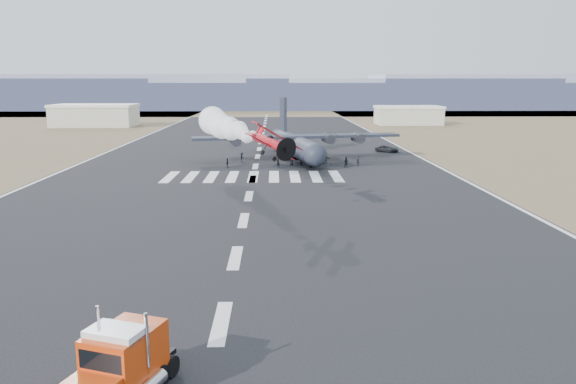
{
  "coord_description": "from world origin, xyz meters",
  "views": [
    {
      "loc": [
        3.07,
        -29.86,
        13.42
      ],
      "look_at": [
        4.24,
        18.03,
        4.0
      ],
      "focal_mm": 35.0,
      "sensor_mm": 36.0,
      "label": 1
    }
  ],
  "objects_px": {
    "hangar_left": "(95,115)",
    "crew_b": "(300,161)",
    "semi_truck": "(118,365)",
    "support_vehicle": "(387,149)",
    "crew_d": "(227,163)",
    "crew_f": "(325,159)",
    "crew_g": "(278,162)",
    "crew_a": "(358,160)",
    "crew_e": "(292,160)",
    "crew_c": "(242,157)",
    "crew_h": "(346,162)",
    "hangar_right": "(408,115)",
    "aerobatic_biplane": "(271,142)",
    "transport_aircraft": "(295,143)"
  },
  "relations": [
    {
      "from": "hangar_left",
      "to": "crew_b",
      "type": "bearing_deg",
      "value": -55.12
    },
    {
      "from": "semi_truck",
      "to": "support_vehicle",
      "type": "distance_m",
      "value": 90.77
    },
    {
      "from": "semi_truck",
      "to": "crew_d",
      "type": "distance_m",
      "value": 66.36
    },
    {
      "from": "crew_f",
      "to": "crew_g",
      "type": "relative_size",
      "value": 1.0
    },
    {
      "from": "crew_a",
      "to": "crew_e",
      "type": "distance_m",
      "value": 10.82
    },
    {
      "from": "semi_truck",
      "to": "crew_c",
      "type": "relative_size",
      "value": 4.56
    },
    {
      "from": "hangar_left",
      "to": "crew_e",
      "type": "distance_m",
      "value": 102.06
    },
    {
      "from": "crew_f",
      "to": "crew_d",
      "type": "bearing_deg",
      "value": -149.82
    },
    {
      "from": "semi_truck",
      "to": "crew_f",
      "type": "distance_m",
      "value": 71.91
    },
    {
      "from": "crew_d",
      "to": "crew_h",
      "type": "xyz_separation_m",
      "value": [
        18.94,
        -0.12,
        0.08
      ]
    },
    {
      "from": "crew_d",
      "to": "crew_f",
      "type": "relative_size",
      "value": 0.88
    },
    {
      "from": "crew_a",
      "to": "crew_c",
      "type": "relative_size",
      "value": 1.07
    },
    {
      "from": "semi_truck",
      "to": "crew_b",
      "type": "bearing_deg",
      "value": 100.94
    },
    {
      "from": "support_vehicle",
      "to": "crew_b",
      "type": "distance_m",
      "value": 25.53
    },
    {
      "from": "hangar_right",
      "to": "crew_h",
      "type": "relative_size",
      "value": 12.0
    },
    {
      "from": "hangar_right",
      "to": "crew_e",
      "type": "relative_size",
      "value": 12.5
    },
    {
      "from": "semi_truck",
      "to": "crew_h",
      "type": "distance_m",
      "value": 68.68
    },
    {
      "from": "aerobatic_biplane",
      "to": "hangar_left",
      "type": "bearing_deg",
      "value": 96.44
    },
    {
      "from": "semi_truck",
      "to": "crew_a",
      "type": "distance_m",
      "value": 71.08
    },
    {
      "from": "crew_c",
      "to": "crew_e",
      "type": "bearing_deg",
      "value": -94.22
    },
    {
      "from": "crew_d",
      "to": "crew_g",
      "type": "height_order",
      "value": "crew_g"
    },
    {
      "from": "aerobatic_biplane",
      "to": "crew_g",
      "type": "height_order",
      "value": "aerobatic_biplane"
    },
    {
      "from": "crew_b",
      "to": "crew_d",
      "type": "xyz_separation_m",
      "value": [
        -11.59,
        -1.53,
        -0.14
      ]
    },
    {
      "from": "hangar_right",
      "to": "crew_h",
      "type": "distance_m",
      "value": 96.82
    },
    {
      "from": "crew_c",
      "to": "hangar_right",
      "type": "bearing_deg",
      "value": -7.52
    },
    {
      "from": "crew_b",
      "to": "aerobatic_biplane",
      "type": "bearing_deg",
      "value": 20.25
    },
    {
      "from": "hangar_left",
      "to": "crew_c",
      "type": "xyz_separation_m",
      "value": [
        49.52,
        -79.86,
        -2.59
      ]
    },
    {
      "from": "crew_c",
      "to": "semi_truck",
      "type": "bearing_deg",
      "value": -158.65
    },
    {
      "from": "hangar_left",
      "to": "crew_h",
      "type": "xyz_separation_m",
      "value": [
        66.54,
        -86.54,
        -2.55
      ]
    },
    {
      "from": "crew_c",
      "to": "crew_f",
      "type": "xyz_separation_m",
      "value": [
        14.0,
        -2.62,
        0.06
      ]
    },
    {
      "from": "hangar_left",
      "to": "crew_g",
      "type": "height_order",
      "value": "hangar_left"
    },
    {
      "from": "crew_g",
      "to": "crew_c",
      "type": "bearing_deg",
      "value": -99.92
    },
    {
      "from": "crew_h",
      "to": "crew_b",
      "type": "bearing_deg",
      "value": -179.35
    },
    {
      "from": "hangar_left",
      "to": "crew_b",
      "type": "height_order",
      "value": "hangar_left"
    },
    {
      "from": "aerobatic_biplane",
      "to": "crew_c",
      "type": "distance_m",
      "value": 40.74
    },
    {
      "from": "aerobatic_biplane",
      "to": "crew_f",
      "type": "xyz_separation_m",
      "value": [
        8.8,
        37.21,
        -6.72
      ]
    },
    {
      "from": "crew_a",
      "to": "crew_c",
      "type": "distance_m",
      "value": 19.76
    },
    {
      "from": "aerobatic_biplane",
      "to": "semi_truck",
      "type": "bearing_deg",
      "value": -118.92
    },
    {
      "from": "hangar_left",
      "to": "crew_h",
      "type": "relative_size",
      "value": 14.35
    },
    {
      "from": "support_vehicle",
      "to": "crew_b",
      "type": "relative_size",
      "value": 2.49
    },
    {
      "from": "semi_truck",
      "to": "crew_d",
      "type": "height_order",
      "value": "semi_truck"
    },
    {
      "from": "semi_truck",
      "to": "aerobatic_biplane",
      "type": "distance_m",
      "value": 34.21
    },
    {
      "from": "support_vehicle",
      "to": "crew_h",
      "type": "relative_size",
      "value": 2.67
    },
    {
      "from": "aerobatic_biplane",
      "to": "hangar_right",
      "type": "bearing_deg",
      "value": 52.73
    },
    {
      "from": "hangar_right",
      "to": "transport_aircraft",
      "type": "height_order",
      "value": "transport_aircraft"
    },
    {
      "from": "aerobatic_biplane",
      "to": "crew_c",
      "type": "xyz_separation_m",
      "value": [
        -5.2,
        39.83,
        -6.78
      ]
    },
    {
      "from": "aerobatic_biplane",
      "to": "transport_aircraft",
      "type": "height_order",
      "value": "transport_aircraft"
    },
    {
      "from": "crew_a",
      "to": "aerobatic_biplane",
      "type": "bearing_deg",
      "value": -55.53
    },
    {
      "from": "transport_aircraft",
      "to": "crew_g",
      "type": "relative_size",
      "value": 20.72
    },
    {
      "from": "crew_b",
      "to": "transport_aircraft",
      "type": "bearing_deg",
      "value": -149.63
    }
  ]
}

